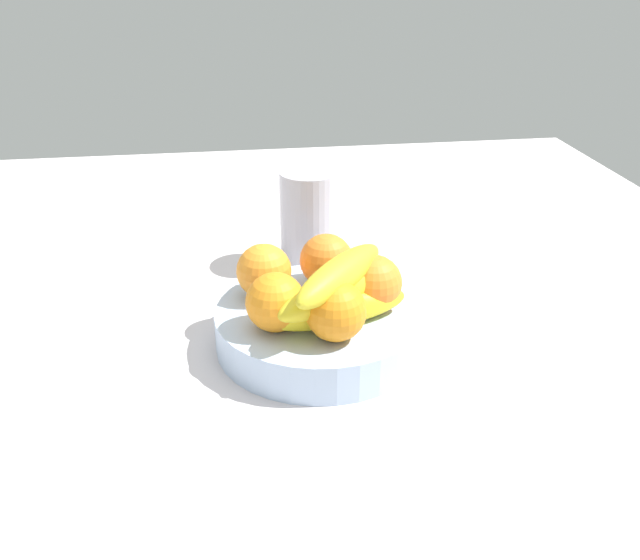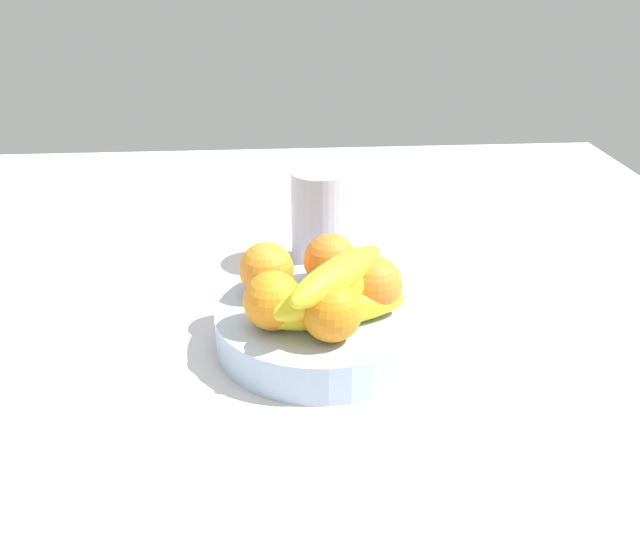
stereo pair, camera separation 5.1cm
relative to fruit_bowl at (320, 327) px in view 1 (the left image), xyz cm
name	(u,v)px [view 1 (the left image)]	position (x,y,z in cm)	size (l,w,h in cm)	color
ground_plane	(339,369)	(-3.66, -1.76, -3.93)	(180.00, 140.00, 3.00)	silver
fruit_bowl	(320,327)	(0.00, 0.00, 0.00)	(25.52, 25.52, 4.87)	#B0C7E6
orange_front_left	(264,271)	(4.51, 6.33, 5.86)	(6.85, 6.85, 6.85)	orange
orange_front_right	(276,304)	(-4.07, 5.62, 5.86)	(6.85, 6.85, 6.85)	orange
orange_center	(336,311)	(-6.67, -0.80, 5.86)	(6.85, 6.85, 6.85)	orange
orange_back_left	(374,283)	(-0.63, -6.37, 5.86)	(6.85, 6.85, 6.85)	orange
orange_back_right	(325,260)	(6.49, -1.61, 5.86)	(6.85, 6.85, 6.85)	orange
banana_bunch	(338,292)	(-3.61, -1.59, 6.63)	(15.54, 17.53, 8.40)	yellow
thermos_tumbler	(309,219)	(23.28, -1.66, 4.91)	(8.81, 8.81, 14.69)	#B9B7C3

